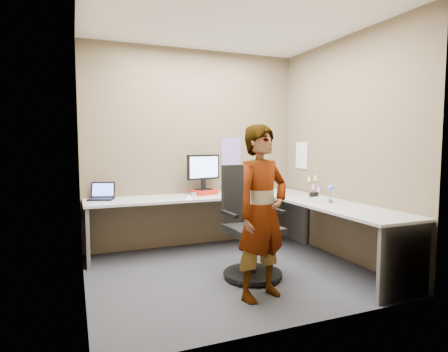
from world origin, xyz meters
name	(u,v)px	position (x,y,z in m)	size (l,w,h in m)	color
ground	(230,273)	(0.00, 0.00, 0.00)	(3.00, 3.00, 0.00)	#292A2E
wall_back	(194,148)	(0.00, 1.30, 1.35)	(3.00, 3.00, 0.00)	brown
wall_right	(344,149)	(1.50, 0.00, 1.35)	(2.70, 2.70, 0.00)	brown
wall_left	(80,151)	(-1.50, 0.00, 1.35)	(2.70, 2.70, 0.00)	brown
ceiling	(231,20)	(0.00, 0.00, 2.70)	(3.00, 3.00, 0.00)	white
desk	(251,212)	(0.44, 0.39, 0.59)	(2.98, 2.58, 0.73)	#ABABAB
paper_ream	(204,192)	(0.06, 1.08, 0.76)	(0.31, 0.23, 0.06)	red
monitor	(203,169)	(0.06, 1.10, 1.07)	(0.49, 0.21, 0.48)	black
laptop	(102,195)	(-1.25, 1.13, 0.78)	(0.35, 0.32, 0.21)	black
trackball_mouse	(196,194)	(-0.07, 1.02, 0.76)	(0.12, 0.08, 0.07)	#B7B7BC
origami	(189,197)	(-0.25, 0.75, 0.76)	(0.10, 0.10, 0.06)	white
stapler	(314,194)	(1.34, 0.37, 0.76)	(0.15, 0.04, 0.06)	black
flower	(331,191)	(1.19, -0.16, 0.87)	(0.07, 0.07, 0.22)	brown
calendar_purple	(231,152)	(0.55, 1.29, 1.30)	(0.30, 0.01, 0.40)	#846BB7
calendar_white	(302,155)	(1.49, 0.90, 1.25)	(0.01, 0.28, 0.38)	white
sticky_note_a	(316,178)	(1.49, 0.55, 0.95)	(0.01, 0.07, 0.07)	#F2E059
sticky_note_b	(313,187)	(1.49, 0.60, 0.82)	(0.01, 0.07, 0.07)	pink
sticky_note_c	(319,190)	(1.49, 0.48, 0.80)	(0.01, 0.07, 0.07)	pink
sticky_note_d	(309,179)	(1.49, 0.70, 0.92)	(0.01, 0.07, 0.07)	#F2E059
office_chair	(250,232)	(0.16, -0.16, 0.48)	(0.62, 0.62, 1.17)	black
person	(262,212)	(0.02, -0.70, 0.80)	(0.58, 0.38, 1.59)	#999399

